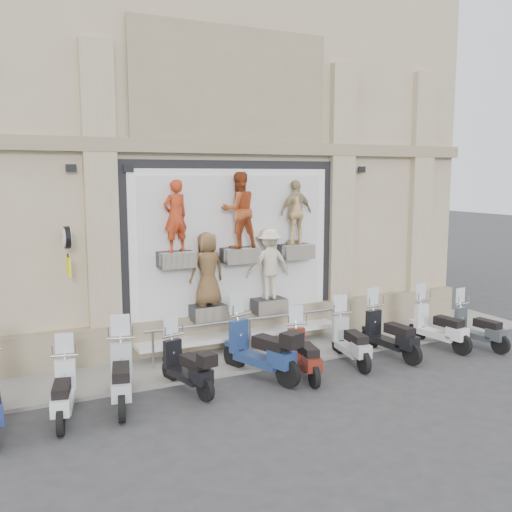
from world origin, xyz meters
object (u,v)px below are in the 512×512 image
object	(u,v)px
scooter_b	(63,381)
clock_sign_bracket	(67,245)
scooter_f	(304,344)
scooter_h	(391,325)
scooter_e	(260,338)
scooter_i	(440,318)
scooter_j	(479,320)
scooter_g	(351,332)
scooter_c	(121,365)
scooter_d	(187,356)
guard_rail	(250,338)

from	to	relation	value
scooter_b	clock_sign_bracket	bearing A→B (deg)	90.27
scooter_f	scooter_h	xyz separation A→B (m)	(2.48, 0.26, 0.06)
scooter_e	scooter_h	distance (m)	3.33
scooter_f	scooter_i	world-z (taller)	scooter_i
scooter_j	scooter_f	bearing A→B (deg)	172.07
scooter_g	scooter_i	size ratio (longest dim) A/B	0.97
scooter_c	scooter_d	size ratio (longest dim) A/B	1.10
clock_sign_bracket	scooter_e	bearing A→B (deg)	-27.25
scooter_d	clock_sign_bracket	bearing A→B (deg)	122.46
clock_sign_bracket	scooter_g	size ratio (longest dim) A/B	0.57
scooter_e	scooter_j	bearing A→B (deg)	-23.87
guard_rail	scooter_b	xyz separation A→B (m)	(-4.37, -1.69, 0.23)
scooter_b	scooter_h	distance (m)	7.31
scooter_b	scooter_f	distance (m)	4.82
scooter_g	scooter_j	bearing A→B (deg)	3.65
scooter_c	scooter_h	bearing A→B (deg)	13.94
scooter_b	scooter_h	xyz separation A→B (m)	(7.30, 0.26, 0.07)
guard_rail	scooter_i	bearing A→B (deg)	-17.27
scooter_c	scooter_g	size ratio (longest dim) A/B	1.07
scooter_h	scooter_j	xyz separation A→B (m)	(2.42, -0.36, -0.07)
scooter_d	scooter_g	xyz separation A→B (m)	(3.84, -0.05, 0.02)
scooter_i	scooter_g	bearing A→B (deg)	173.91
guard_rail	scooter_i	xyz separation A→B (m)	(4.47, -1.39, 0.29)
guard_rail	scooter_d	xyz separation A→B (m)	(-2.02, -1.37, 0.25)
clock_sign_bracket	scooter_e	distance (m)	4.39
guard_rail	scooter_j	distance (m)	5.65
scooter_c	scooter_h	world-z (taller)	scooter_c
guard_rail	scooter_h	distance (m)	3.28
scooter_e	scooter_f	bearing A→B (deg)	-42.29
scooter_c	scooter_d	xyz separation A→B (m)	(1.31, 0.15, -0.07)
scooter_g	scooter_i	world-z (taller)	scooter_i
scooter_e	guard_rail	bearing A→B (deg)	54.09
scooter_b	scooter_j	world-z (taller)	scooter_b
scooter_d	scooter_j	world-z (taller)	scooter_d
scooter_d	scooter_e	bearing A→B (deg)	-11.83
scooter_g	scooter_h	xyz separation A→B (m)	(1.11, -0.01, 0.04)
scooter_j	guard_rail	bearing A→B (deg)	154.69
scooter_f	scooter_g	size ratio (longest dim) A/B	0.97
scooter_g	scooter_j	xyz separation A→B (m)	(3.53, -0.37, -0.03)
scooter_h	scooter_e	bearing A→B (deg)	173.12
guard_rail	scooter_h	size ratio (longest dim) A/B	2.67
scooter_c	scooter_d	world-z (taller)	scooter_c
guard_rail	scooter_c	bearing A→B (deg)	-155.39
scooter_d	scooter_j	distance (m)	7.38
scooter_e	scooter_h	size ratio (longest dim) A/B	1.12
scooter_e	scooter_i	size ratio (longest dim) A/B	1.14
scooter_c	scooter_e	bearing A→B (deg)	16.77
scooter_d	scooter_f	bearing A→B (deg)	-20.59
scooter_f	scooter_h	distance (m)	2.50
scooter_b	scooter_f	xyz separation A→B (m)	(4.82, -0.01, 0.01)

